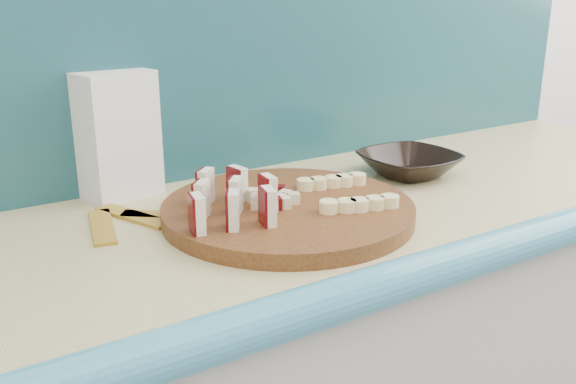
{
  "coord_description": "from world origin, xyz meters",
  "views": [
    {
      "loc": [
        -0.39,
        0.62,
        1.29
      ],
      "look_at": [
        0.16,
        1.48,
        0.96
      ],
      "focal_mm": 40.0,
      "sensor_mm": 36.0,
      "label": 1
    }
  ],
  "objects": [
    {
      "name": "backsplash",
      "position": [
        0.1,
        1.79,
        1.16
      ],
      "size": [
        2.2,
        0.02,
        0.5
      ],
      "primitive_type": "cube",
      "color": "teal",
      "rests_on": "kitchen_counter"
    },
    {
      "name": "cutting_board",
      "position": [
        0.16,
        1.48,
        0.92
      ],
      "size": [
        0.52,
        0.52,
        0.03
      ],
      "primitive_type": "cylinder",
      "rotation": [
        0.0,
        0.0,
        -0.26
      ],
      "color": "#441D0E",
      "rests_on": "kitchen_counter"
    },
    {
      "name": "apple_wedges",
      "position": [
        0.05,
        1.48,
        0.97
      ],
      "size": [
        0.17,
        0.18,
        0.06
      ],
      "color": "#F4E6C3",
      "rests_on": "cutting_board"
    },
    {
      "name": "apple_chunks",
      "position": [
        0.13,
        1.49,
        0.95
      ],
      "size": [
        0.07,
        0.07,
        0.02
      ],
      "color": "beige",
      "rests_on": "cutting_board"
    },
    {
      "name": "banana_slices",
      "position": [
        0.26,
        1.46,
        0.95
      ],
      "size": [
        0.16,
        0.18,
        0.02
      ],
      "color": "#F5DF95",
      "rests_on": "cutting_board"
    },
    {
      "name": "brown_bowl",
      "position": [
        0.5,
        1.56,
        0.93
      ],
      "size": [
        0.2,
        0.2,
        0.05
      ],
      "primitive_type": "imported",
      "rotation": [
        0.0,
        0.0,
        0.03
      ],
      "color": "black",
      "rests_on": "kitchen_counter"
    },
    {
      "name": "flour_bag",
      "position": [
        -0.04,
        1.76,
        1.03
      ],
      "size": [
        0.15,
        0.12,
        0.23
      ],
      "primitive_type": "cube",
      "rotation": [
        0.0,
        0.0,
        0.23
      ],
      "color": "white",
      "rests_on": "kitchen_counter"
    },
    {
      "name": "banana_peel",
      "position": [
        -0.07,
        1.61,
        0.91
      ],
      "size": [
        0.22,
        0.18,
        0.01
      ],
      "rotation": [
        0.0,
        0.0,
        0.21
      ],
      "color": "gold",
      "rests_on": "kitchen_counter"
    }
  ]
}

